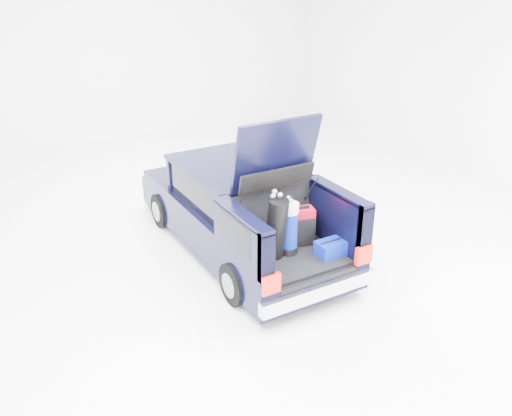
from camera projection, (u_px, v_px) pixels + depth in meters
ground at (241, 248)px, 9.02m from camera, size 14.00×14.00×0.00m
car at (237, 209)px, 8.82m from camera, size 1.87×4.65×2.47m
red_suitcase at (301, 227)px, 7.78m from camera, size 0.40×0.32×0.60m
black_golf_bag at (276, 229)px, 7.34m from camera, size 0.32×0.42×1.01m
blue_golf_bag at (289, 228)px, 7.50m from camera, size 0.33×0.33×0.86m
blue_duffel at (332, 248)px, 7.57m from camera, size 0.44×0.29×0.23m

